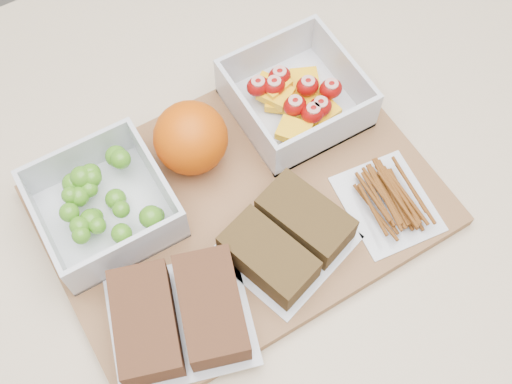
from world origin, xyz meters
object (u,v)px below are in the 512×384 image
sandwich_bag_left (179,315)px  pretzel_bag (389,199)px  sandwich_bag_center (287,238)px  cutting_board (241,205)px  grape_container (103,204)px  fruit_container (295,98)px  orange (191,138)px

sandwich_bag_left → pretzel_bag: sandwich_bag_left is taller
sandwich_bag_left → sandwich_bag_center: sandwich_bag_left is taller
cutting_board → pretzel_bag: (0.14, -0.08, 0.02)m
cutting_board → pretzel_bag: pretzel_bag is taller
grape_container → pretzel_bag: bearing=-28.0°
grape_container → sandwich_bag_center: (0.15, -0.13, -0.01)m
fruit_container → sandwich_bag_left: fruit_container is taller
fruit_container → sandwich_bag_center: bearing=-124.6°
orange → fruit_container: bearing=-0.5°
orange → sandwich_bag_center: (0.03, -0.15, -0.02)m
fruit_container → pretzel_bag: 0.16m
fruit_container → sandwich_bag_center: (-0.10, -0.15, -0.00)m
grape_container → pretzel_bag: grape_container is taller
cutting_board → sandwich_bag_center: bearing=-77.4°
fruit_container → orange: bearing=179.5°
sandwich_bag_center → pretzel_bag: 0.12m
sandwich_bag_left → pretzel_bag: size_ratio=1.43×
sandwich_bag_left → pretzel_bag: bearing=0.7°
fruit_container → pretzel_bag: (0.02, -0.16, -0.01)m
grape_container → orange: bearing=8.2°
sandwich_bag_center → pretzel_bag: size_ratio=1.30×
cutting_board → orange: orange is taller
grape_container → orange: (0.12, 0.02, 0.02)m
cutting_board → grape_container: size_ratio=3.09×
cutting_board → sandwich_bag_left: (-0.12, -0.09, 0.03)m
pretzel_bag → cutting_board: bearing=148.9°
sandwich_bag_left → grape_container: bearing=95.7°
fruit_container → orange: size_ratio=1.68×
sandwich_bag_left → fruit_container: bearing=34.6°
fruit_container → orange: (-0.14, 0.00, 0.02)m
orange → sandwich_bag_center: bearing=-76.8°
sandwich_bag_center → fruit_container: bearing=55.4°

